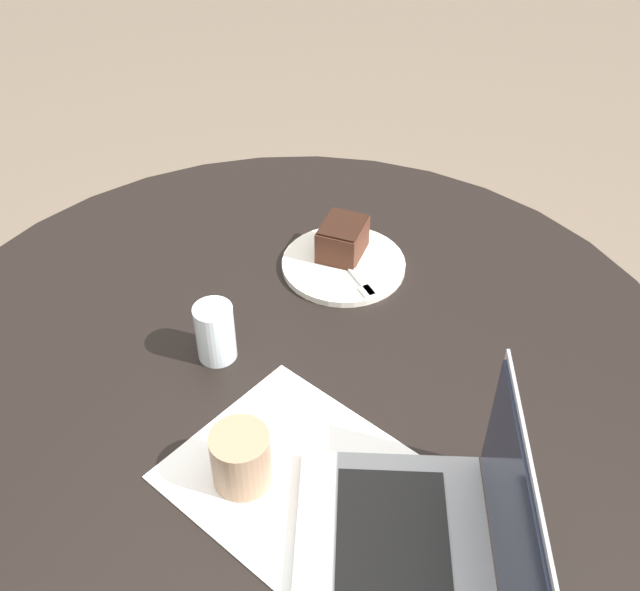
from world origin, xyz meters
TOP-DOWN VIEW (x-y plane):
  - dining_table at (0.00, 0.00)m, footprint 1.29×1.29m
  - paper_document at (-0.12, 0.16)m, footprint 0.31×0.29m
  - plate at (0.08, -0.25)m, footprint 0.22×0.22m
  - cake_slice at (0.10, -0.27)m, footprint 0.10×0.11m
  - fork at (0.05, -0.23)m, footprint 0.16×0.10m
  - coffee_glass at (-0.08, 0.20)m, footprint 0.08×0.08m
  - water_glass at (0.11, 0.05)m, footprint 0.06×0.06m
  - laptop at (-0.34, 0.17)m, footprint 0.38×0.40m

SIDE VIEW (x-z plane):
  - dining_table at x=0.00m, z-range 0.27..1.03m
  - paper_document at x=-0.12m, z-range 0.77..0.77m
  - plate at x=0.08m, z-range 0.77..0.78m
  - fork at x=0.05m, z-range 0.78..0.78m
  - laptop at x=-0.34m, z-range 0.69..0.92m
  - coffee_glass at x=-0.08m, z-range 0.77..0.86m
  - cake_slice at x=0.10m, z-range 0.78..0.85m
  - water_glass at x=0.11m, z-range 0.77..0.87m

